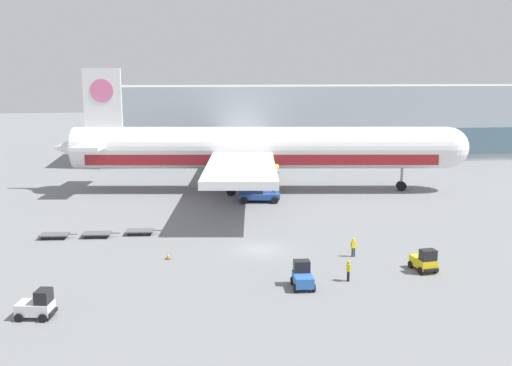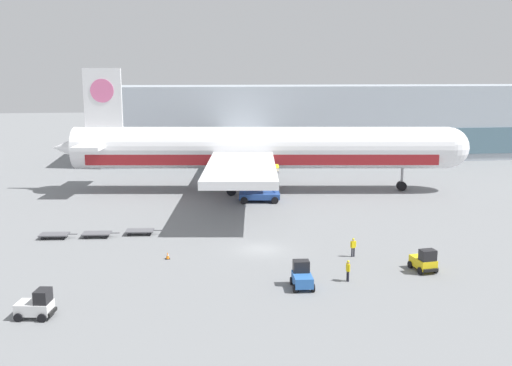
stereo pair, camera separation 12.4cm
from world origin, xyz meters
TOP-DOWN VIEW (x-y plane):
  - ground_plane at (0.00, 0.00)m, footprint 400.00×400.00m
  - terminal_building at (24.44, 57.77)m, footprint 90.00×18.20m
  - airplane_main at (3.45, 27.21)m, footprint 57.88×48.65m
  - scissor_lift_loader at (2.88, 20.33)m, footprint 5.57×4.00m
  - baggage_tug_foreground at (12.59, -7.89)m, footprint 1.87×2.59m
  - baggage_tug_mid at (1.67, -10.02)m, footprint 1.78×2.54m
  - baggage_tug_far at (-17.30, -12.94)m, footprint 2.66×2.02m
  - baggage_dolly_lead at (-19.97, 6.51)m, footprint 3.76×1.77m
  - baggage_dolly_second at (-15.81, 6.32)m, footprint 3.76×1.77m
  - baggage_dolly_third at (-11.55, 6.70)m, footprint 3.76×1.77m
  - ground_crew_near at (5.58, -9.25)m, footprint 0.25×0.57m
  - ground_crew_far at (7.88, -3.35)m, footprint 0.56×0.27m
  - traffic_cone_near at (-8.68, -1.63)m, footprint 0.40×0.40m

SIDE VIEW (x-z plane):
  - ground_plane at x=0.00m, z-range 0.00..0.00m
  - traffic_cone_near at x=-8.68m, z-range -0.01..0.61m
  - baggage_dolly_lead at x=-19.97m, z-range 0.15..0.63m
  - baggage_dolly_second at x=-15.81m, z-range 0.15..0.63m
  - baggage_dolly_third at x=-11.55m, z-range 0.15..0.63m
  - baggage_tug_foreground at x=12.59m, z-range -0.12..1.88m
  - baggage_tug_mid at x=1.67m, z-range -0.12..1.88m
  - baggage_tug_far at x=-17.30m, z-range -0.12..1.88m
  - ground_crew_near at x=5.58m, z-range 0.15..1.88m
  - ground_crew_far at x=7.88m, z-range 0.15..1.88m
  - scissor_lift_loader at x=2.88m, z-range -0.50..4.14m
  - airplane_main at x=3.45m, z-range -2.66..14.34m
  - terminal_building at x=24.44m, z-range -0.01..13.99m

